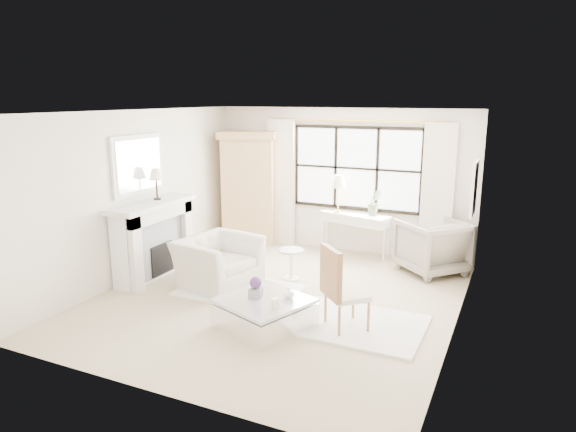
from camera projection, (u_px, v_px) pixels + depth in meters
name	position (u px, v px, depth m)	size (l,w,h in m)	color
floor	(278.00, 298.00, 7.57)	(5.50, 5.50, 0.00)	#C4B492
ceiling	(277.00, 112.00, 6.95)	(5.50, 5.50, 0.00)	silver
wall_back	(341.00, 180.00, 9.69)	(5.00, 5.00, 0.00)	white
wall_front	(150.00, 265.00, 4.83)	(5.00, 5.00, 0.00)	white
wall_left	(138.00, 195.00, 8.28)	(5.50, 5.50, 0.00)	silver
wall_right	(462.00, 227.00, 6.24)	(5.50, 5.50, 0.00)	white
window_pane	(356.00, 168.00, 9.49)	(2.40, 0.02, 1.50)	white
window_frame	(356.00, 168.00, 9.49)	(2.50, 0.04, 1.50)	black
curtain_rod	(357.00, 121.00, 9.24)	(0.04, 0.04, 3.30)	gold
curtain_left	(281.00, 183.00, 10.12)	(0.55, 0.10, 2.47)	white
curtain_right	(437.00, 195.00, 8.89)	(0.55, 0.10, 2.47)	silver
fireplace	(152.00, 238.00, 8.35)	(0.58, 1.66, 1.26)	silver
mirror_frame	(138.00, 165.00, 8.16)	(0.05, 1.15, 0.95)	silver
mirror_glass	(139.00, 165.00, 8.14)	(0.02, 1.00, 0.80)	silver
art_frame	(474.00, 189.00, 7.71)	(0.04, 0.62, 0.82)	white
art_canvas	(473.00, 188.00, 7.72)	(0.01, 0.52, 0.72)	beige
mantel_lamp	(156.00, 176.00, 8.26)	(0.22, 0.22, 0.51)	black
armoire	(249.00, 187.00, 10.22)	(1.29, 1.02, 2.24)	tan
console_table	(355.00, 234.00, 9.53)	(1.37, 0.76, 0.80)	white
console_lamp	(338.00, 182.00, 9.43)	(0.28, 0.28, 0.69)	#B3863E
orchid_plant	(375.00, 202.00, 9.22)	(0.27, 0.21, 0.48)	#546C48
side_table	(291.00, 260.00, 8.27)	(0.40, 0.40, 0.51)	white
rug_left	(240.00, 290.00, 7.84)	(1.73, 1.22, 0.03)	white
rug_right	(356.00, 324.00, 6.66)	(1.73, 1.29, 0.03)	white
club_armchair	(218.00, 262.00, 8.00)	(1.17, 1.02, 0.76)	beige
wingback_chair	(432.00, 246.00, 8.58)	(0.97, 1.00, 0.91)	gray
french_chair	(345.00, 306.00, 6.49)	(0.68, 0.68, 1.08)	#A87346
coffee_table	(264.00, 313.00, 6.59)	(1.29, 1.29, 0.38)	white
planter_box	(256.00, 293.00, 6.59)	(0.16, 0.16, 0.12)	gray
planter_flowers	(256.00, 283.00, 6.56)	(0.15, 0.15, 0.15)	#532C6E
pillar_candle	(275.00, 303.00, 6.27)	(0.10, 0.10, 0.12)	white
coffee_vase	(289.00, 292.00, 6.56)	(0.14, 0.14, 0.15)	white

